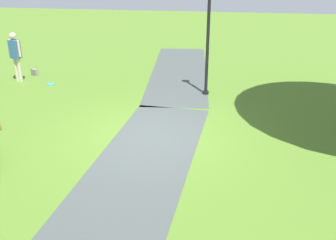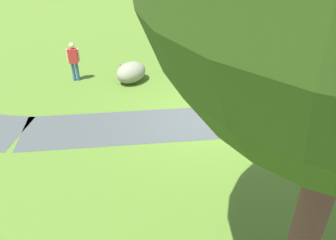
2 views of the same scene
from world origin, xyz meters
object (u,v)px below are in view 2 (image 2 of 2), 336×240
(woman_with_handbag, at_px, (246,35))
(spare_backpack_on_lawn, at_px, (170,69))
(lamp_post, at_px, (323,66))
(passerby_on_path, at_px, (214,38))
(backpack_by_boulder, at_px, (124,69))
(handbag_on_grass, at_px, (260,53))
(man_near_boulder, at_px, (74,59))
(lawn_boulder, at_px, (131,72))
(frisbee_on_grass, at_px, (250,65))

(woman_with_handbag, height_order, spare_backpack_on_lawn, woman_with_handbag)
(woman_with_handbag, distance_m, spare_backpack_on_lawn, 4.46)
(lamp_post, height_order, passerby_on_path, lamp_post)
(passerby_on_path, xyz_separation_m, backpack_by_boulder, (4.54, 1.29, -0.73))
(handbag_on_grass, bearing_deg, passerby_on_path, -9.99)
(passerby_on_path, bearing_deg, backpack_by_boulder, 15.89)
(man_near_boulder, bearing_deg, backpack_by_boulder, -167.81)
(passerby_on_path, distance_m, handbag_on_grass, 2.53)
(passerby_on_path, distance_m, spare_backpack_on_lawn, 3.14)
(woman_with_handbag, relative_size, spare_backpack_on_lawn, 4.39)
(lawn_boulder, relative_size, passerby_on_path, 1.08)
(handbag_on_grass, height_order, spare_backpack_on_lawn, spare_backpack_on_lawn)
(lawn_boulder, xyz_separation_m, woman_with_handbag, (-5.87, -2.08, 0.60))
(frisbee_on_grass, bearing_deg, lamp_post, 88.18)
(passerby_on_path, bearing_deg, spare_backpack_on_lawn, 34.63)
(passerby_on_path, bearing_deg, handbag_on_grass, 170.01)
(lawn_boulder, distance_m, man_near_boulder, 2.44)
(backpack_by_boulder, xyz_separation_m, frisbee_on_grass, (-5.91, 0.21, -0.18))
(lamp_post, height_order, spare_backpack_on_lawn, lamp_post)
(man_near_boulder, height_order, frisbee_on_grass, man_near_boulder)
(man_near_boulder, relative_size, backpack_by_boulder, 4.16)
(passerby_on_path, height_order, backpack_by_boulder, passerby_on_path)
(lawn_boulder, relative_size, frisbee_on_grass, 6.66)
(lamp_post, xyz_separation_m, man_near_boulder, (7.79, -5.25, -1.28))
(spare_backpack_on_lawn, bearing_deg, handbag_on_grass, -164.89)
(passerby_on_path, xyz_separation_m, frisbee_on_grass, (-1.38, 1.50, -0.92))
(man_near_boulder, xyz_separation_m, handbag_on_grass, (-8.95, -1.32, -0.82))
(passerby_on_path, relative_size, spare_backpack_on_lawn, 4.03)
(backpack_by_boulder, distance_m, frisbee_on_grass, 5.92)
(handbag_on_grass, relative_size, backpack_by_boulder, 0.92)
(lawn_boulder, bearing_deg, lamp_post, 139.31)
(lamp_post, xyz_separation_m, lawn_boulder, (5.47, -4.70, -1.82))
(man_near_boulder, relative_size, spare_backpack_on_lawn, 4.16)
(man_near_boulder, relative_size, frisbee_on_grass, 6.37)
(lawn_boulder, height_order, man_near_boulder, man_near_boulder)
(lawn_boulder, relative_size, backpack_by_boulder, 4.35)
(man_near_boulder, distance_m, passerby_on_path, 6.81)
(handbag_on_grass, bearing_deg, frisbee_on_grass, 47.71)
(lawn_boulder, height_order, handbag_on_grass, lawn_boulder)
(woman_with_handbag, bearing_deg, spare_backpack_on_lawn, 20.41)
(lamp_post, bearing_deg, passerby_on_path, -80.22)
(handbag_on_grass, relative_size, spare_backpack_on_lawn, 0.92)
(lamp_post, height_order, man_near_boulder, lamp_post)
(handbag_on_grass, distance_m, backpack_by_boulder, 6.96)
(handbag_on_grass, distance_m, spare_backpack_on_lawn, 5.05)
(handbag_on_grass, distance_m, frisbee_on_grass, 1.48)
(man_near_boulder, height_order, passerby_on_path, man_near_boulder)
(handbag_on_grass, relative_size, frisbee_on_grass, 1.42)
(passerby_on_path, relative_size, frisbee_on_grass, 6.16)
(lamp_post, bearing_deg, frisbee_on_grass, -91.82)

